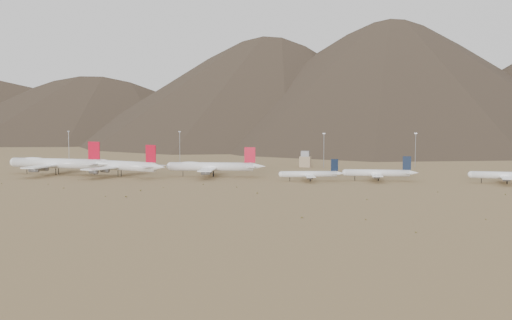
% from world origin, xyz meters
% --- Properties ---
extents(ground, '(3000.00, 3000.00, 0.00)m').
position_xyz_m(ground, '(0.00, 0.00, 0.00)').
color(ground, '#9D8351').
rests_on(ground, ground).
extents(mountain_ridge, '(4400.00, 1000.00, 300.00)m').
position_xyz_m(mountain_ridge, '(0.00, 900.00, 150.00)').
color(mountain_ridge, '#4A3A2C').
rests_on(mountain_ridge, ground).
extents(widebody_west, '(74.69, 57.38, 22.17)m').
position_xyz_m(widebody_west, '(-121.32, 25.35, 7.64)').
color(widebody_west, white).
rests_on(widebody_west, ground).
extents(widebody_centre, '(68.15, 54.12, 20.93)m').
position_xyz_m(widebody_centre, '(-76.18, 24.07, 7.22)').
color(widebody_centre, white).
rests_on(widebody_centre, ground).
extents(widebody_east, '(63.45, 49.42, 18.95)m').
position_xyz_m(widebody_east, '(-17.28, 36.08, 6.53)').
color(widebody_east, white).
rests_on(widebody_east, ground).
extents(narrowbody_a, '(38.87, 28.82, 13.20)m').
position_xyz_m(narrowbody_a, '(47.69, 24.57, 4.28)').
color(narrowbody_a, white).
rests_on(narrowbody_a, ground).
extents(narrowbody_b, '(45.35, 32.82, 14.99)m').
position_xyz_m(narrowbody_b, '(87.45, 34.72, 4.86)').
color(narrowbody_b, white).
rests_on(narrowbody_b, ground).
extents(narrowbody_c, '(45.70, 32.63, 15.08)m').
position_xyz_m(narrowbody_c, '(160.39, 36.25, 4.89)').
color(narrowbody_c, white).
rests_on(narrowbody_c, ground).
extents(control_tower, '(8.00, 8.00, 12.00)m').
position_xyz_m(control_tower, '(30.00, 120.00, 5.32)').
color(control_tower, tan).
rests_on(control_tower, ground).
extents(mast_far_west, '(2.00, 0.60, 25.70)m').
position_xyz_m(mast_far_west, '(-165.80, 121.91, 14.20)').
color(mast_far_west, gray).
rests_on(mast_far_west, ground).
extents(mast_west, '(2.00, 0.60, 25.70)m').
position_xyz_m(mast_west, '(-74.30, 134.36, 14.20)').
color(mast_west, gray).
rests_on(mast_west, ground).
extents(mast_centre, '(2.00, 0.60, 25.70)m').
position_xyz_m(mast_centre, '(44.37, 115.51, 14.20)').
color(mast_centre, gray).
rests_on(mast_centre, ground).
extents(mast_east, '(2.00, 0.60, 25.70)m').
position_xyz_m(mast_east, '(110.13, 135.67, 14.20)').
color(mast_east, gray).
rests_on(mast_east, ground).
extents(desert_scrub, '(420.55, 176.36, 0.84)m').
position_xyz_m(desert_scrub, '(-5.47, -89.14, 0.31)').
color(desert_scrub, brown).
rests_on(desert_scrub, ground).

